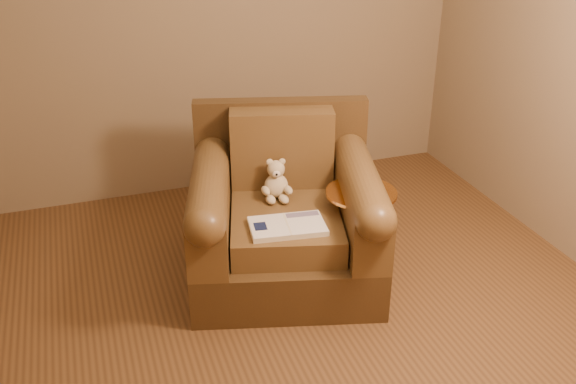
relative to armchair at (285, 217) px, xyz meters
name	(u,v)px	position (x,y,z in m)	size (l,w,h in m)	color
floor	(285,341)	(-0.22, -0.65, -0.38)	(4.00, 4.00, 0.00)	brown
room	(284,13)	(-0.22, -0.65, 1.34)	(4.02, 4.02, 2.71)	#867152
armchair	(285,217)	(0.00, 0.00, 0.00)	(1.31, 1.28, 0.97)	#452F17
teddy_bear	(276,183)	(-0.02, 0.10, 0.18)	(0.18, 0.21, 0.25)	#CDB990
guidebook	(287,226)	(-0.08, -0.28, 0.10)	(0.44, 0.30, 0.03)	beige
side_table	(359,231)	(0.40, -0.20, -0.07)	(0.41, 0.41, 0.58)	#C67F36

